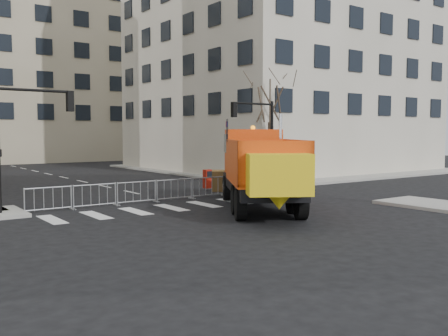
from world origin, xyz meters
TOP-DOWN VIEW (x-y plane):
  - ground at (0.00, 0.00)m, footprint 120.00×120.00m
  - sidewalk_back at (0.00, 8.50)m, footprint 64.00×5.00m
  - building_right at (20.00, 22.00)m, footprint 22.00×22.00m
  - traffic_light_right at (8.50, 9.50)m, footprint 0.18×0.18m
  - crowd_barriers at (-0.75, 7.60)m, footprint 12.60×0.60m
  - street_tree at (9.20, 10.50)m, footprint 3.00×3.00m
  - plow_truck at (1.83, 2.67)m, footprint 8.30×11.06m
  - cop_a at (6.27, 6.97)m, footprint 0.85×0.78m
  - cop_b at (4.61, 7.00)m, footprint 1.05×0.88m
  - cop_c at (4.87, 7.00)m, footprint 0.97×1.02m
  - newspaper_box at (4.05, 10.15)m, footprint 0.47×0.42m

SIDE VIEW (x-z plane):
  - ground at x=0.00m, z-range 0.00..0.00m
  - sidewalk_back at x=0.00m, z-range 0.00..0.15m
  - crowd_barriers at x=-0.75m, z-range 0.00..1.10m
  - newspaper_box at x=4.05m, z-range 0.15..1.25m
  - cop_c at x=4.87m, z-range 0.00..1.69m
  - cop_b at x=4.61m, z-range 0.00..1.92m
  - cop_a at x=6.27m, z-range 0.00..1.96m
  - plow_truck at x=1.83m, z-range -0.24..4.08m
  - traffic_light_right at x=8.50m, z-range 0.00..5.40m
  - street_tree at x=9.20m, z-range 0.00..7.50m
  - building_right at x=20.00m, z-range 0.00..32.00m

